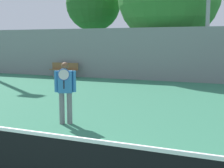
{
  "coord_description": "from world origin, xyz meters",
  "views": [
    {
      "loc": [
        2.58,
        -3.41,
        2.19
      ],
      "look_at": [
        -0.84,
        4.83,
        0.97
      ],
      "focal_mm": 50.0,
      "sensor_mm": 36.0,
      "label": 1
    }
  ],
  "objects_px": {
    "tennis_net": "(35,164)",
    "bench_courtside_far": "(64,68)",
    "tree_green_broad": "(93,4)",
    "tennis_player": "(65,89)"
  },
  "relations": [
    {
      "from": "tennis_net",
      "to": "tennis_player",
      "type": "relative_size",
      "value": 7.36
    },
    {
      "from": "tennis_player",
      "to": "tree_green_broad",
      "type": "xyz_separation_m",
      "value": [
        -6.16,
        14.4,
        4.02
      ]
    },
    {
      "from": "tennis_player",
      "to": "tennis_net",
      "type": "bearing_deg",
      "value": -89.34
    },
    {
      "from": "bench_courtside_far",
      "to": "tree_green_broad",
      "type": "distance_m",
      "value": 6.64
    },
    {
      "from": "bench_courtside_far",
      "to": "tree_green_broad",
      "type": "xyz_separation_m",
      "value": [
        -0.4,
        4.96,
        4.39
      ]
    },
    {
      "from": "tennis_net",
      "to": "bench_courtside_far",
      "type": "distance_m",
      "value": 15.03
    },
    {
      "from": "tennis_player",
      "to": "bench_courtside_far",
      "type": "distance_m",
      "value": 11.06
    },
    {
      "from": "tennis_player",
      "to": "bench_courtside_far",
      "type": "height_order",
      "value": "tennis_player"
    },
    {
      "from": "bench_courtside_far",
      "to": "tennis_net",
      "type": "bearing_deg",
      "value": -60.38
    },
    {
      "from": "tree_green_broad",
      "to": "bench_courtside_far",
      "type": "bearing_deg",
      "value": -85.4
    }
  ]
}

